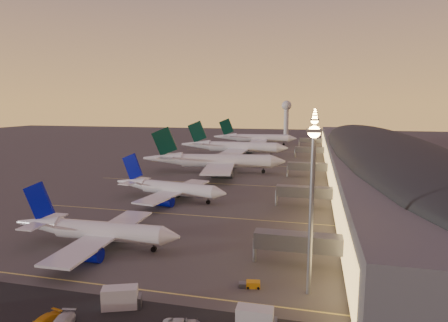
% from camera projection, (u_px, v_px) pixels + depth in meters
% --- Properties ---
extents(ground, '(700.00, 700.00, 0.00)m').
position_uv_depth(ground, '(179.00, 209.00, 104.63)').
color(ground, '#3F3C39').
extents(airliner_narrow_south, '(36.64, 32.63, 13.13)m').
position_uv_depth(airliner_narrow_south, '(95.00, 231.00, 76.41)').
color(airliner_narrow_south, silver).
rests_on(airliner_narrow_south, ground).
extents(airliner_narrow_north, '(38.38, 34.67, 13.73)m').
position_uv_depth(airliner_narrow_north, '(169.00, 188.00, 114.48)').
color(airliner_narrow_north, silver).
rests_on(airliner_narrow_north, ground).
extents(airliner_wide_near, '(61.07, 56.23, 19.57)m').
position_uv_depth(airliner_wide_near, '(214.00, 161.00, 159.70)').
color(airliner_wide_near, silver).
rests_on(airliner_wide_near, ground).
extents(airliner_wide_mid, '(61.44, 55.69, 19.73)m').
position_uv_depth(airliner_wide_mid, '(234.00, 147.00, 211.75)').
color(airliner_wide_mid, silver).
rests_on(airliner_wide_mid, ground).
extents(airliner_wide_far, '(59.51, 54.46, 19.03)m').
position_uv_depth(airliner_wide_far, '(255.00, 138.00, 268.86)').
color(airliner_wide_far, silver).
rests_on(airliner_wide_far, ground).
extents(terminal_building, '(56.35, 255.00, 17.46)m').
position_uv_depth(terminal_building, '(376.00, 152.00, 158.57)').
color(terminal_building, '#515256').
rests_on(terminal_building, ground).
extents(light_masts, '(2.20, 217.20, 25.90)m').
position_uv_depth(light_masts, '(314.00, 132.00, 156.09)').
color(light_masts, gray).
rests_on(light_masts, ground).
extents(radar_tower, '(9.00, 9.00, 32.50)m').
position_uv_depth(radar_tower, '(286.00, 112.00, 348.87)').
color(radar_tower, silver).
rests_on(radar_tower, ground).
extents(service_lane, '(260.00, 16.00, 0.01)m').
position_uv_depth(service_lane, '(35.00, 319.00, 50.82)').
color(service_lane, black).
rests_on(service_lane, ground).
extents(lane_markings, '(90.00, 180.36, 0.00)m').
position_uv_depth(lane_markings, '(216.00, 181.00, 143.07)').
color(lane_markings, '#D8C659').
rests_on(lane_markings, ground).
extents(baggage_tug_a, '(3.54, 1.89, 1.00)m').
position_uv_depth(baggage_tug_a, '(250.00, 284.00, 59.73)').
color(baggage_tug_a, orange).
rests_on(baggage_tug_a, ground).
extents(baggage_tug_b, '(4.18, 2.18, 1.19)m').
position_uv_depth(baggage_tug_b, '(276.00, 243.00, 77.45)').
color(baggage_tug_b, orange).
rests_on(baggage_tug_b, ground).
extents(catering_truck_a, '(5.86, 3.90, 3.08)m').
position_uv_depth(catering_truck_a, '(122.00, 298.00, 53.63)').
color(catering_truck_a, silver).
rests_on(catering_truck_a, ground).
extents(catering_truck_b, '(5.29, 2.16, 2.95)m').
position_uv_depth(catering_truck_b, '(257.00, 319.00, 48.41)').
color(catering_truck_b, silver).
rests_on(catering_truck_b, ground).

